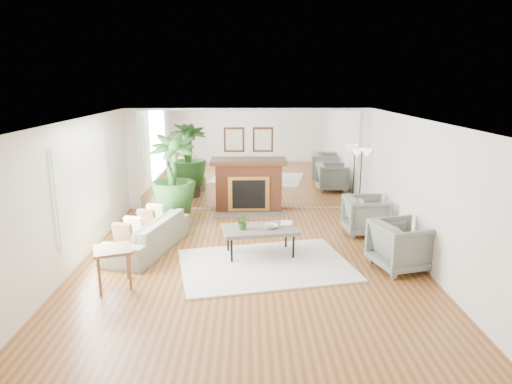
{
  "coord_description": "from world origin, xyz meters",
  "views": [
    {
      "loc": [
        -0.02,
        -7.61,
        3.13
      ],
      "look_at": [
        0.13,
        0.6,
        1.13
      ],
      "focal_mm": 32.0,
      "sensor_mm": 36.0,
      "label": 1
    }
  ],
  "objects_px": {
    "side_table": "(113,255)",
    "potted_ficus": "(173,178)",
    "armchair_back": "(366,215)",
    "fireplace": "(249,185)",
    "coffee_table": "(260,230)",
    "armchair_front": "(402,245)",
    "floor_lamp": "(362,158)",
    "sofa": "(147,234)"
  },
  "relations": [
    {
      "from": "sofa",
      "to": "side_table",
      "type": "relative_size",
      "value": 3.05
    },
    {
      "from": "floor_lamp",
      "to": "coffee_table",
      "type": "bearing_deg",
      "value": -131.66
    },
    {
      "from": "floor_lamp",
      "to": "armchair_front",
      "type": "bearing_deg",
      "value": -91.66
    },
    {
      "from": "potted_ficus",
      "to": "sofa",
      "type": "bearing_deg",
      "value": -100.73
    },
    {
      "from": "fireplace",
      "to": "sofa",
      "type": "height_order",
      "value": "fireplace"
    },
    {
      "from": "sofa",
      "to": "armchair_back",
      "type": "bearing_deg",
      "value": 116.14
    },
    {
      "from": "side_table",
      "to": "potted_ficus",
      "type": "relative_size",
      "value": 0.34
    },
    {
      "from": "sofa",
      "to": "coffee_table",
      "type": "bearing_deg",
      "value": 96.34
    },
    {
      "from": "armchair_back",
      "to": "potted_ficus",
      "type": "xyz_separation_m",
      "value": [
        -4.1,
        0.6,
        0.7
      ]
    },
    {
      "from": "fireplace",
      "to": "armchair_back",
      "type": "bearing_deg",
      "value": -35.77
    },
    {
      "from": "coffee_table",
      "to": "armchair_front",
      "type": "xyz_separation_m",
      "value": [
        2.4,
        -0.63,
        -0.07
      ]
    },
    {
      "from": "armchair_back",
      "to": "floor_lamp",
      "type": "distance_m",
      "value": 1.88
    },
    {
      "from": "armchair_back",
      "to": "side_table",
      "type": "bearing_deg",
      "value": 117.78
    },
    {
      "from": "potted_ficus",
      "to": "floor_lamp",
      "type": "bearing_deg",
      "value": 13.09
    },
    {
      "from": "coffee_table",
      "to": "floor_lamp",
      "type": "distance_m",
      "value": 3.86
    },
    {
      "from": "sofa",
      "to": "armchair_back",
      "type": "relative_size",
      "value": 2.46
    },
    {
      "from": "coffee_table",
      "to": "armchair_back",
      "type": "height_order",
      "value": "armchair_back"
    },
    {
      "from": "fireplace",
      "to": "armchair_front",
      "type": "height_order",
      "value": "fireplace"
    },
    {
      "from": "fireplace",
      "to": "side_table",
      "type": "distance_m",
      "value": 4.73
    },
    {
      "from": "fireplace",
      "to": "armchair_front",
      "type": "relative_size",
      "value": 2.23
    },
    {
      "from": "armchair_front",
      "to": "floor_lamp",
      "type": "distance_m",
      "value": 3.57
    },
    {
      "from": "fireplace",
      "to": "coffee_table",
      "type": "height_order",
      "value": "fireplace"
    },
    {
      "from": "sofa",
      "to": "armchair_front",
      "type": "height_order",
      "value": "armchair_front"
    },
    {
      "from": "coffee_table",
      "to": "sofa",
      "type": "distance_m",
      "value": 2.16
    },
    {
      "from": "fireplace",
      "to": "potted_ficus",
      "type": "bearing_deg",
      "value": -144.63
    },
    {
      "from": "side_table",
      "to": "armchair_front",
      "type": "bearing_deg",
      "value": 7.59
    },
    {
      "from": "sofa",
      "to": "armchair_back",
      "type": "distance_m",
      "value": 4.48
    },
    {
      "from": "coffee_table",
      "to": "floor_lamp",
      "type": "relative_size",
      "value": 0.92
    },
    {
      "from": "coffee_table",
      "to": "potted_ficus",
      "type": "height_order",
      "value": "potted_ficus"
    },
    {
      "from": "armchair_front",
      "to": "floor_lamp",
      "type": "height_order",
      "value": "floor_lamp"
    },
    {
      "from": "armchair_back",
      "to": "armchair_front",
      "type": "xyz_separation_m",
      "value": [
        0.14,
        -1.84,
        0.02
      ]
    },
    {
      "from": "armchair_back",
      "to": "coffee_table",
      "type": "bearing_deg",
      "value": 117.45
    },
    {
      "from": "coffee_table",
      "to": "sofa",
      "type": "xyz_separation_m",
      "value": [
        -2.13,
        0.31,
        -0.18
      ]
    },
    {
      "from": "side_table",
      "to": "potted_ficus",
      "type": "bearing_deg",
      "value": 81.44
    },
    {
      "from": "side_table",
      "to": "potted_ficus",
      "type": "distance_m",
      "value": 3.15
    },
    {
      "from": "coffee_table",
      "to": "floor_lamp",
      "type": "xyz_separation_m",
      "value": [
        2.5,
        2.81,
        0.85
      ]
    },
    {
      "from": "sofa",
      "to": "armchair_front",
      "type": "relative_size",
      "value": 2.35
    },
    {
      "from": "coffee_table",
      "to": "armchair_back",
      "type": "xyz_separation_m",
      "value": [
        2.26,
        1.2,
        -0.09
      ]
    },
    {
      "from": "side_table",
      "to": "armchair_back",
      "type": "bearing_deg",
      "value": 28.35
    },
    {
      "from": "armchair_front",
      "to": "armchair_back",
      "type": "bearing_deg",
      "value": -10.59
    },
    {
      "from": "fireplace",
      "to": "armchair_back",
      "type": "height_order",
      "value": "fireplace"
    },
    {
      "from": "sofa",
      "to": "side_table",
      "type": "xyz_separation_m",
      "value": [
        -0.18,
        -1.57,
        0.22
      ]
    }
  ]
}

